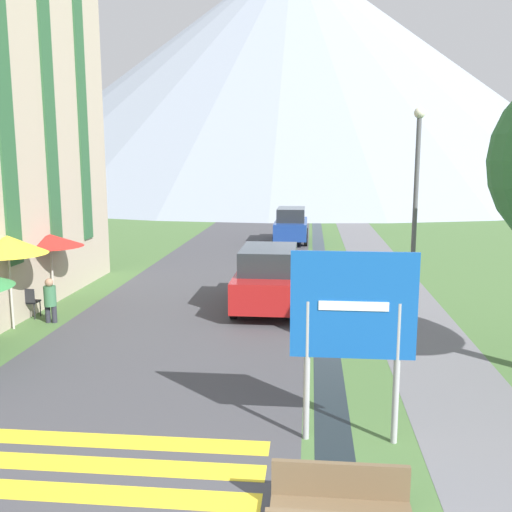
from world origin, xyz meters
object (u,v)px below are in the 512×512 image
at_px(road_sign, 353,321).
at_px(parked_car_far, 291,225).
at_px(cafe_chair_far_left, 29,300).
at_px(streetlamp, 416,201).
at_px(parked_car_near, 269,277).
at_px(cafe_umbrella_rear_red, 50,240).
at_px(cafe_umbrella_middle_yellow, 8,245).
at_px(person_seated_near, 50,298).

xyz_separation_m(road_sign, parked_car_far, (-1.67, 21.26, -1.03)).
xyz_separation_m(cafe_chair_far_left, streetlamp, (10.29, 0.30, 2.78)).
xyz_separation_m(road_sign, cafe_chair_far_left, (-8.30, 6.13, -1.43)).
height_order(cafe_chair_far_left, streetlamp, streetlamp).
xyz_separation_m(parked_car_near, parked_car_far, (0.18, 13.33, -0.00)).
relative_size(road_sign, cafe_umbrella_rear_red, 1.39).
distance_m(road_sign, streetlamp, 6.87).
height_order(cafe_umbrella_middle_yellow, cafe_umbrella_rear_red, cafe_umbrella_middle_yellow).
distance_m(cafe_umbrella_middle_yellow, person_seated_near, 1.80).
distance_m(parked_car_far, streetlamp, 15.45).
distance_m(road_sign, cafe_umbrella_rear_red, 11.16).
height_order(road_sign, cafe_chair_far_left, road_sign).
xyz_separation_m(parked_car_far, cafe_umbrella_middle_yellow, (-6.59, -16.10, 1.29)).
bearing_deg(road_sign, cafe_umbrella_middle_yellow, 148.03).
xyz_separation_m(cafe_chair_far_left, cafe_umbrella_rear_red, (0.04, 1.38, 1.46)).
xyz_separation_m(road_sign, cafe_umbrella_middle_yellow, (-8.26, 5.16, 0.25)).
relative_size(road_sign, person_seated_near, 2.48).
bearing_deg(cafe_chair_far_left, streetlamp, 19.98).
bearing_deg(cafe_chair_far_left, cafe_umbrella_middle_yellow, -69.24).
relative_size(cafe_umbrella_middle_yellow, person_seated_near, 2.01).
xyz_separation_m(parked_car_far, streetlamp, (3.66, -14.82, 2.38)).
bearing_deg(cafe_umbrella_middle_yellow, cafe_umbrella_rear_red, 89.94).
bearing_deg(cafe_umbrella_middle_yellow, streetlamp, 7.12).
distance_m(parked_car_far, person_seated_near, 16.54).
bearing_deg(cafe_umbrella_rear_red, person_seated_near, -67.48).
relative_size(cafe_umbrella_middle_yellow, streetlamp, 0.43).
bearing_deg(cafe_umbrella_rear_red, cafe_umbrella_middle_yellow, -90.06).
distance_m(cafe_umbrella_rear_red, streetlamp, 10.39).
height_order(person_seated_near, streetlamp, streetlamp).
distance_m(cafe_chair_far_left, streetlamp, 10.66).
bearing_deg(cafe_umbrella_middle_yellow, parked_car_far, 67.74).
bearing_deg(cafe_umbrella_middle_yellow, cafe_chair_far_left, 92.45).
bearing_deg(cafe_chair_far_left, road_sign, -18.15).
bearing_deg(parked_car_near, streetlamp, -21.31).
distance_m(cafe_chair_far_left, cafe_umbrella_middle_yellow, 1.95).
relative_size(person_seated_near, streetlamp, 0.22).
bearing_deg(parked_car_near, cafe_umbrella_middle_yellow, -156.61).
relative_size(parked_car_near, cafe_umbrella_rear_red, 2.00).
height_order(cafe_umbrella_middle_yellow, streetlamp, streetlamp).
bearing_deg(cafe_umbrella_rear_red, parked_car_far, 64.39).
bearing_deg(cafe_chair_far_left, cafe_umbrella_rear_red, 106.46).
bearing_deg(streetlamp, person_seated_near, -176.21).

